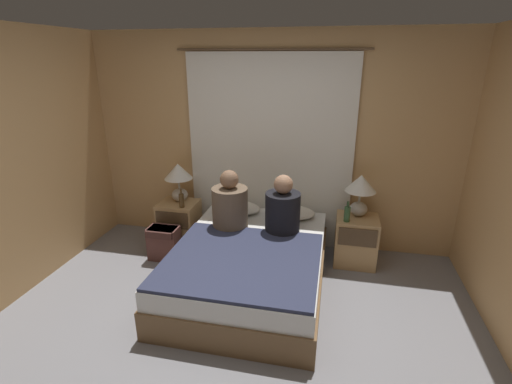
% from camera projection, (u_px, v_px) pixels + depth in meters
% --- Properties ---
extents(ground_plane, '(16.00, 16.00, 0.00)m').
position_uv_depth(ground_plane, '(228.00, 341.00, 3.05)').
color(ground_plane, gray).
extents(wall_back, '(4.41, 0.06, 2.50)m').
position_uv_depth(wall_back, '(270.00, 143.00, 4.36)').
color(wall_back, tan).
rests_on(wall_back, ground_plane).
extents(curtain_panel, '(2.13, 0.02, 2.29)m').
position_uv_depth(curtain_panel, '(269.00, 153.00, 4.34)').
color(curtain_panel, white).
rests_on(curtain_panel, ground_plane).
extents(bed, '(1.44, 1.95, 0.47)m').
position_uv_depth(bed, '(250.00, 266.00, 3.71)').
color(bed, brown).
rests_on(bed, ground_plane).
extents(nightstand_left, '(0.45, 0.41, 0.55)m').
position_uv_depth(nightstand_left, '(180.00, 224.00, 4.55)').
color(nightstand_left, tan).
rests_on(nightstand_left, ground_plane).
extents(nightstand_right, '(0.45, 0.41, 0.55)m').
position_uv_depth(nightstand_right, '(356.00, 240.00, 4.13)').
color(nightstand_right, tan).
rests_on(nightstand_right, ground_plane).
extents(lamp_left, '(0.34, 0.34, 0.47)m').
position_uv_depth(lamp_left, '(178.00, 176.00, 4.41)').
color(lamp_left, '#B2A899').
rests_on(lamp_left, nightstand_left).
extents(lamp_right, '(0.34, 0.34, 0.47)m').
position_uv_depth(lamp_right, '(360.00, 189.00, 3.99)').
color(lamp_right, '#B2A899').
rests_on(lamp_right, nightstand_right).
extents(pillow_left, '(0.53, 0.35, 0.12)m').
position_uv_depth(pillow_left, '(238.00, 208.00, 4.37)').
color(pillow_left, silver).
rests_on(pillow_left, bed).
extents(pillow_right, '(0.53, 0.35, 0.12)m').
position_uv_depth(pillow_right, '(292.00, 212.00, 4.24)').
color(pillow_right, silver).
rests_on(pillow_right, bed).
extents(blanket_on_bed, '(1.38, 1.27, 0.03)m').
position_uv_depth(blanket_on_bed, '(242.00, 260.00, 3.34)').
color(blanket_on_bed, '#2D334C').
rests_on(blanket_on_bed, bed).
extents(person_left_in_bed, '(0.38, 0.38, 0.64)m').
position_uv_depth(person_left_in_bed, '(230.00, 205.00, 3.93)').
color(person_left_in_bed, brown).
rests_on(person_left_in_bed, bed).
extents(person_right_in_bed, '(0.36, 0.36, 0.63)m').
position_uv_depth(person_right_in_bed, '(283.00, 210.00, 3.82)').
color(person_right_in_bed, black).
rests_on(person_right_in_bed, bed).
extents(beer_bottle_on_left_stand, '(0.06, 0.06, 0.22)m').
position_uv_depth(beer_bottle_on_left_stand, '(182.00, 200.00, 4.29)').
color(beer_bottle_on_left_stand, '#513819').
rests_on(beer_bottle_on_left_stand, nightstand_left).
extents(beer_bottle_on_right_stand, '(0.07, 0.07, 0.22)m').
position_uv_depth(beer_bottle_on_right_stand, '(347.00, 214.00, 3.92)').
color(beer_bottle_on_right_stand, '#2D4C28').
rests_on(beer_bottle_on_right_stand, nightstand_right).
extents(backpack_on_floor, '(0.34, 0.24, 0.39)m').
position_uv_depth(backpack_on_floor, '(164.00, 241.00, 4.23)').
color(backpack_on_floor, brown).
rests_on(backpack_on_floor, ground_plane).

